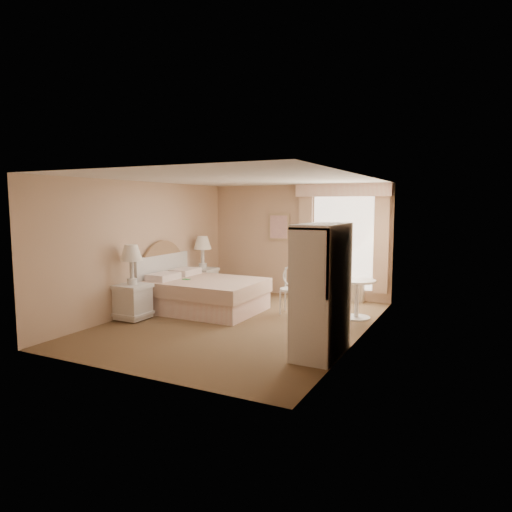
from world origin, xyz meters
The scene contains 9 objects.
room centered at (0.00, 0.00, 1.25)m, with size 4.21×5.51×2.51m.
window centered at (1.05, 2.65, 1.34)m, with size 2.05×0.22×2.51m.
framed_art centered at (-0.45, 2.71, 1.55)m, with size 0.52×0.04×0.62m.
bed centered at (-1.12, 0.50, 0.35)m, with size 2.11×1.63×1.44m.
nightstand_near centered at (-1.84, -0.65, 0.50)m, with size 0.55×0.55×1.33m.
nightstand_far centered at (-1.84, 1.65, 0.51)m, with size 0.55×0.55×1.34m.
round_table centered at (1.75, 1.23, 0.48)m, with size 0.67×0.67×0.71m.
cafe_chair centered at (0.54, 1.11, 0.53)m, with size 0.49×0.49×0.92m.
armoire centered at (1.81, -0.98, 0.75)m, with size 0.54×1.09×1.81m.
Camera 1 is at (3.74, -6.86, 2.08)m, focal length 32.00 mm.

